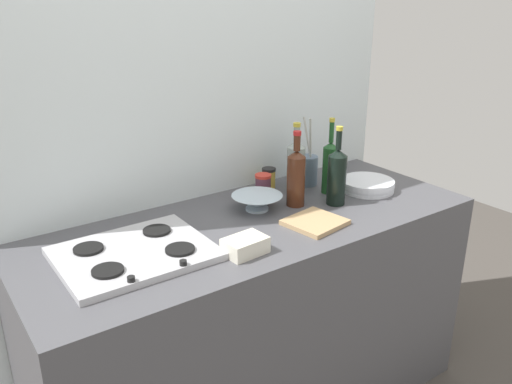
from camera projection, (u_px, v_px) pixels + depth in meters
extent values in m
cube|color=#4C4C51|center=(256.00, 319.00, 2.20)|extent=(1.80, 0.70, 0.90)
cube|color=silver|center=(204.00, 120.00, 2.22)|extent=(1.90, 0.06, 2.45)
cube|color=#B2B2B7|center=(135.00, 254.00, 1.76)|extent=(0.50, 0.40, 0.02)
cylinder|color=black|center=(108.00, 271.00, 1.62)|extent=(0.10, 0.10, 0.01)
cylinder|color=black|center=(180.00, 249.00, 1.75)|extent=(0.10, 0.10, 0.01)
cylinder|color=black|center=(88.00, 249.00, 1.76)|extent=(0.10, 0.10, 0.01)
cylinder|color=black|center=(157.00, 231.00, 1.89)|extent=(0.10, 0.10, 0.01)
cylinder|color=black|center=(131.00, 279.00, 1.57)|extent=(0.02, 0.02, 0.02)
cylinder|color=black|center=(183.00, 263.00, 1.66)|extent=(0.02, 0.02, 0.02)
cylinder|color=white|center=(367.00, 189.00, 2.36)|extent=(0.24, 0.24, 0.01)
cylinder|color=white|center=(367.00, 186.00, 2.36)|extent=(0.24, 0.24, 0.01)
cylinder|color=white|center=(368.00, 184.00, 2.35)|extent=(0.24, 0.24, 0.01)
cylinder|color=white|center=(368.00, 181.00, 2.34)|extent=(0.24, 0.24, 0.01)
cylinder|color=#19471E|center=(330.00, 170.00, 2.30)|extent=(0.06, 0.06, 0.21)
cone|color=#19471E|center=(331.00, 145.00, 2.25)|extent=(0.06, 0.06, 0.02)
cylinder|color=#19471E|center=(332.00, 132.00, 2.23)|extent=(0.02, 0.02, 0.09)
cylinder|color=gold|center=(332.00, 120.00, 2.22)|extent=(0.02, 0.02, 0.02)
cylinder|color=#472314|center=(296.00, 181.00, 2.16)|extent=(0.08, 0.08, 0.21)
cone|color=#472314|center=(297.00, 154.00, 2.12)|extent=(0.08, 0.08, 0.03)
cylinder|color=#472314|center=(297.00, 143.00, 2.10)|extent=(0.03, 0.03, 0.06)
cylinder|color=#B21E1E|center=(297.00, 133.00, 2.09)|extent=(0.03, 0.03, 0.02)
cylinder|color=gray|center=(296.00, 170.00, 2.29)|extent=(0.08, 0.08, 0.21)
cone|color=gray|center=(296.00, 144.00, 2.25)|extent=(0.08, 0.08, 0.03)
cylinder|color=gray|center=(297.00, 134.00, 2.23)|extent=(0.03, 0.03, 0.06)
cylinder|color=gold|center=(297.00, 125.00, 2.22)|extent=(0.03, 0.03, 0.02)
cylinder|color=black|center=(337.00, 180.00, 2.17)|extent=(0.08, 0.08, 0.21)
cone|color=black|center=(338.00, 153.00, 2.13)|extent=(0.08, 0.08, 0.03)
cylinder|color=black|center=(339.00, 140.00, 2.11)|extent=(0.02, 0.02, 0.08)
cylinder|color=gold|center=(340.00, 128.00, 2.09)|extent=(0.03, 0.03, 0.02)
cylinder|color=silver|center=(257.00, 209.00, 2.15)|extent=(0.09, 0.09, 0.01)
cone|color=silver|center=(257.00, 201.00, 2.13)|extent=(0.21, 0.21, 0.05)
cube|color=silver|center=(245.00, 246.00, 1.78)|extent=(0.15, 0.11, 0.06)
cylinder|color=slate|center=(308.00, 170.00, 2.41)|extent=(0.09, 0.09, 0.13)
cylinder|color=#B7B7B2|center=(310.00, 146.00, 2.35)|extent=(0.05, 0.04, 0.26)
cylinder|color=#B7B7B2|center=(308.00, 145.00, 2.38)|extent=(0.05, 0.03, 0.26)
cylinder|color=#66384C|center=(263.00, 186.00, 2.29)|extent=(0.07, 0.07, 0.08)
cylinder|color=red|center=(263.00, 176.00, 2.27)|extent=(0.07, 0.07, 0.01)
cylinder|color=gold|center=(269.00, 179.00, 2.38)|extent=(0.06, 0.06, 0.08)
cylinder|color=black|center=(269.00, 170.00, 2.36)|extent=(0.06, 0.06, 0.01)
cube|color=tan|center=(315.00, 222.00, 2.01)|extent=(0.23, 0.22, 0.02)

